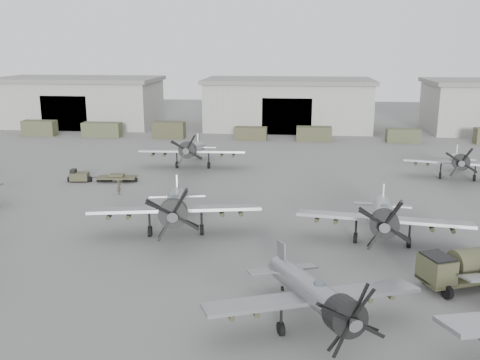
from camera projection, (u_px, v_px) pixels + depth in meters
The scene contains 17 objects.
ground at pixel (268, 273), 35.02m from camera, with size 220.00×220.00×0.00m, color slate.
hangar_left at pixel (79, 101), 97.54m from camera, with size 29.00×14.80×8.70m.
hangar_center at pixel (288, 104), 93.63m from camera, with size 29.00×14.80×8.70m.
support_truck_0 at pixel (40, 128), 87.00m from camera, with size 5.35×2.20×2.49m, color #44472F.
support_truck_1 at pixel (102, 130), 85.93m from camera, with size 6.17×2.20×2.33m, color #454B31.
support_truck_2 at pixel (169, 130), 84.76m from camera, with size 4.95×2.20×2.63m, color #3C3D28.
support_truck_3 at pixel (251, 133), 83.51m from camera, with size 5.01×2.20×1.96m, color #41402A.
support_truck_4 at pixel (314, 134), 82.47m from camera, with size 5.38×2.20×2.18m, color #40422B.
support_truck_5 at pixel (403, 136), 81.10m from camera, with size 4.95×2.20×2.09m, color #42492F.
aircraft_near_1 at pixel (315, 294), 27.39m from camera, with size 11.47×10.36×4.64m.
aircraft_mid_1 at pixel (175, 206), 41.21m from camera, with size 13.50×12.15×5.36m.
aircraft_mid_2 at pixel (384, 216), 39.22m from camera, with size 12.88×11.59×5.11m.
aircraft_far_0 at pixel (192, 149), 63.89m from camera, with size 12.82×11.53×5.12m.
aircraft_far_1 at pixel (459, 161), 58.37m from camera, with size 11.72×10.55×4.66m.
fuel_tanker at pixel (470, 265), 32.70m from camera, with size 6.79×4.60×2.50m.
tug_trailer at pixel (94, 177), 58.06m from camera, with size 7.16×2.06×1.42m.
ground_crew at pixel (119, 186), 53.04m from camera, with size 0.60×0.39×1.65m, color #47462E.
Camera 1 is at (1.64, -32.43, 14.58)m, focal length 40.00 mm.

